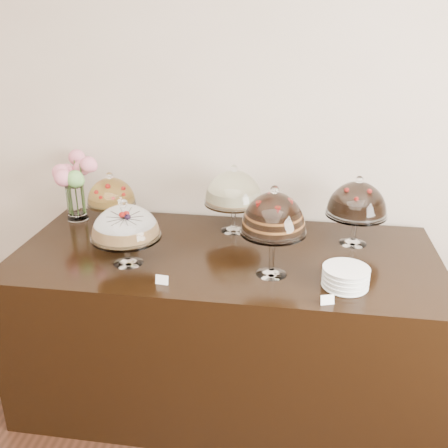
# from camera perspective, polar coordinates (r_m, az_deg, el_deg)

# --- Properties ---
(wall_back) EXTENTS (5.00, 0.04, 3.00)m
(wall_back) POSITION_cam_1_polar(r_m,az_deg,el_deg) (2.95, 2.50, 12.03)
(wall_back) COLOR beige
(wall_back) RESTS_ON ground
(display_counter) EXTENTS (2.20, 1.00, 0.90)m
(display_counter) POSITION_cam_1_polar(r_m,az_deg,el_deg) (2.84, 0.15, -11.41)
(display_counter) COLOR black
(display_counter) RESTS_ON ground
(cake_stand_sugar_sponge) EXTENTS (0.35, 0.35, 0.34)m
(cake_stand_sugar_sponge) POSITION_cam_1_polar(r_m,az_deg,el_deg) (2.47, -11.22, -0.08)
(cake_stand_sugar_sponge) COLOR white
(cake_stand_sugar_sponge) RESTS_ON display_counter
(cake_stand_choco_layer) EXTENTS (0.31, 0.31, 0.45)m
(cake_stand_choco_layer) POSITION_cam_1_polar(r_m,az_deg,el_deg) (2.29, 5.68, 0.88)
(cake_stand_choco_layer) COLOR white
(cake_stand_choco_layer) RESTS_ON display_counter
(cake_stand_cheesecake) EXTENTS (0.34, 0.34, 0.39)m
(cake_stand_cheesecake) POSITION_cam_1_polar(r_m,az_deg,el_deg) (2.79, 1.12, 3.91)
(cake_stand_cheesecake) COLOR white
(cake_stand_cheesecake) RESTS_ON display_counter
(cake_stand_dark_choco) EXTENTS (0.32, 0.32, 0.38)m
(cake_stand_dark_choco) POSITION_cam_1_polar(r_m,az_deg,el_deg) (2.72, 14.98, 2.49)
(cake_stand_dark_choco) COLOR white
(cake_stand_dark_choco) RESTS_ON display_counter
(cake_stand_fruit_tart) EXTENTS (0.28, 0.28, 0.33)m
(cake_stand_fruit_tart) POSITION_cam_1_polar(r_m,az_deg,el_deg) (2.93, -12.79, 3.38)
(cake_stand_fruit_tart) COLOR white
(cake_stand_fruit_tart) RESTS_ON display_counter
(flower_vase) EXTENTS (0.27, 0.33, 0.40)m
(flower_vase) POSITION_cam_1_polar(r_m,az_deg,el_deg) (3.09, -16.82, 4.88)
(flower_vase) COLOR white
(flower_vase) RESTS_ON display_counter
(plate_stack) EXTENTS (0.21, 0.21, 0.09)m
(plate_stack) POSITION_cam_1_polar(r_m,az_deg,el_deg) (2.34, 13.72, -5.93)
(plate_stack) COLOR white
(plate_stack) RESTS_ON display_counter
(price_card_left) EXTENTS (0.06, 0.02, 0.04)m
(price_card_left) POSITION_cam_1_polar(r_m,az_deg,el_deg) (2.32, -7.12, -6.35)
(price_card_left) COLOR white
(price_card_left) RESTS_ON display_counter
(price_card_right) EXTENTS (0.06, 0.03, 0.04)m
(price_card_right) POSITION_cam_1_polar(r_m,az_deg,el_deg) (2.20, 11.73, -8.48)
(price_card_right) COLOR white
(price_card_right) RESTS_ON display_counter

